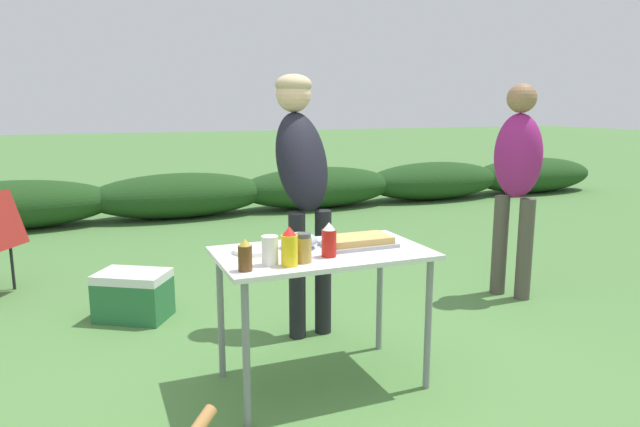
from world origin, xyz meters
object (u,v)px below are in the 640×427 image
paper_cup_stack (270,250)px  food_tray (358,241)px  mixing_bowl (299,240)px  standing_person_in_dark_puffer (517,171)px  ketchup_bottle (329,240)px  spice_jar (304,248)px  plate_stack (255,250)px  cooler_box (133,295)px  folding_table (322,265)px  beer_bottle (245,255)px  mustard_bottle (289,247)px  standing_person_in_olive_jacket (302,170)px

paper_cup_stack → food_tray: bearing=17.2°
mixing_bowl → standing_person_in_dark_puffer: standing_person_in_dark_puffer is taller
ketchup_bottle → spice_jar: bearing=-161.1°
plate_stack → spice_jar: 0.33m
mixing_bowl → paper_cup_stack: size_ratio=1.38×
ketchup_bottle → standing_person_in_dark_puffer: (1.94, 0.89, 0.17)m
ketchup_bottle → food_tray: bearing=30.7°
cooler_box → mixing_bowl: bearing=-26.7°
folding_table → plate_stack: (-0.34, 0.11, 0.09)m
folding_table → beer_bottle: beer_bottle is taller
mustard_bottle → standing_person_in_dark_puffer: standing_person_in_dark_puffer is taller
plate_stack → mustard_bottle: 0.33m
plate_stack → ketchup_bottle: (0.32, -0.23, 0.07)m
folding_table → mixing_bowl: mixing_bowl is taller
mustard_bottle → beer_bottle: bearing=-179.9°
food_tray → standing_person_in_olive_jacket: (-0.05, 0.74, 0.31)m
standing_person_in_dark_puffer → beer_bottle: bearing=-94.3°
plate_stack → standing_person_in_dark_puffer: standing_person_in_dark_puffer is taller
cooler_box → standing_person_in_dark_puffer: bearing=19.4°
spice_jar → cooler_box: size_ratio=0.25×
mustard_bottle → spice_jar: size_ratio=1.32×
folding_table → cooler_box: size_ratio=1.91×
food_tray → paper_cup_stack: size_ratio=2.74×
spice_jar → standing_person_in_olive_jacket: standing_person_in_olive_jacket is taller
food_tray → folding_table: bearing=-175.4°
mustard_bottle → cooler_box: 1.82m
folding_table → standing_person_in_dark_puffer: 2.10m
plate_stack → ketchup_bottle: 0.40m
food_tray → cooler_box: (-1.09, 1.36, -0.60)m
plate_stack → ketchup_bottle: bearing=-34.9°
spice_jar → beer_bottle: (-0.30, -0.03, 0.00)m
folding_table → ketchup_bottle: 0.20m
mustard_bottle → paper_cup_stack: bearing=148.2°
mixing_bowl → mustard_bottle: size_ratio=1.02×
food_tray → ketchup_bottle: size_ratio=2.19×
food_tray → standing_person_in_olive_jacket: standing_person_in_olive_jacket is taller
folding_table → standing_person_in_olive_jacket: bearing=77.5°
mustard_bottle → standing_person_in_olive_jacket: bearing=66.5°
mustard_bottle → plate_stack: bearing=105.4°
food_tray → ketchup_bottle: bearing=-149.3°
food_tray → spice_jar: spice_jar is taller
spice_jar → folding_table: bearing=45.8°
mustard_bottle → standing_person_in_dark_puffer: size_ratio=0.12×
standing_person_in_olive_jacket → standing_person_in_dark_puffer: standing_person_in_olive_jacket is taller
beer_bottle → cooler_box: size_ratio=0.26×
beer_bottle → ketchup_bottle: bearing=10.5°
mixing_bowl → standing_person_in_olive_jacket: bearing=68.6°
food_tray → mixing_bowl: (-0.31, 0.08, 0.02)m
mustard_bottle → spice_jar: (0.08, 0.03, -0.02)m
cooler_box → beer_bottle: bearing=-43.8°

